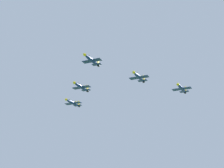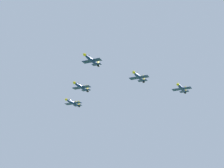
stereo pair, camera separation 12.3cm
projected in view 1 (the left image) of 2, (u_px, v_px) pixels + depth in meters
jet_lead at (91, 60)px, 163.87m from camera, size 9.19×14.90×3.13m
jet_left_wingman at (139, 77)px, 171.68m from camera, size 9.31×15.13×3.18m
jet_right_wingman at (81, 87)px, 183.51m from camera, size 9.50×15.41×3.24m
jet_left_outer at (181, 88)px, 180.16m from camera, size 9.45×15.30×3.22m
jet_right_outer at (73, 103)px, 204.23m from camera, size 9.67×15.61×3.28m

